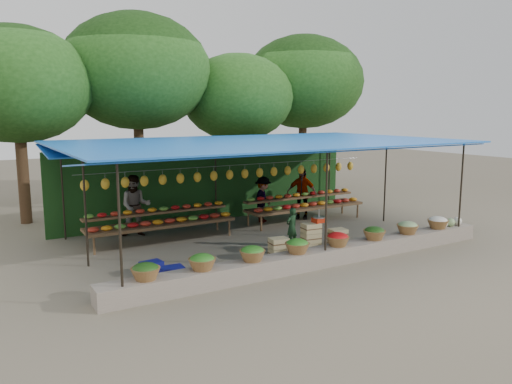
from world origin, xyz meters
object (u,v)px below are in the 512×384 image
blue_crate_front (172,273)px  crate_counter (310,241)px  weighing_scale (319,219)px  vendor_seated (292,227)px  blue_crate_back (151,268)px

blue_crate_front → crate_counter: bearing=5.4°
weighing_scale → vendor_seated: weighing_scale is taller
weighing_scale → blue_crate_back: size_ratio=0.72×
vendor_seated → blue_crate_back: vendor_seated is taller
weighing_scale → blue_crate_front: size_ratio=0.71×
weighing_scale → vendor_seated: 0.91m
weighing_scale → blue_crate_front: bearing=-177.4°
vendor_seated → blue_crate_front: (-3.84, -0.98, -0.38)m
crate_counter → blue_crate_back: crate_counter is taller
crate_counter → blue_crate_front: crate_counter is taller
vendor_seated → blue_crate_front: vendor_seated is taller
crate_counter → blue_crate_front: bearing=-177.2°
crate_counter → weighing_scale: (0.27, 0.00, 0.54)m
crate_counter → blue_crate_front: 3.88m
vendor_seated → blue_crate_back: 4.13m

